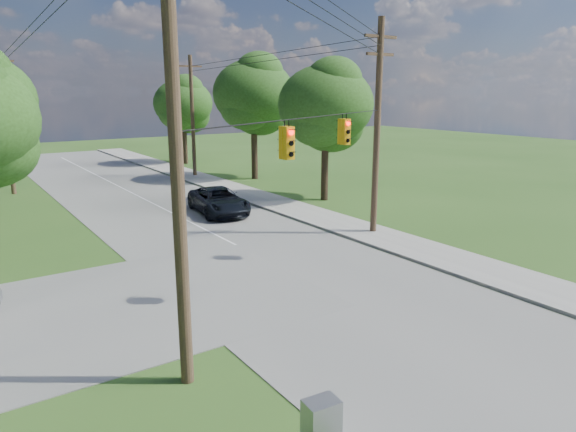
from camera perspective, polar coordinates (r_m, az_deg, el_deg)
ground at (r=15.58m, az=5.70°, el=-13.41°), size 140.00×140.00×0.00m
main_road at (r=20.33m, az=0.99°, el=-6.66°), size 10.00×100.00×0.03m
sidewalk_east at (r=24.60m, az=13.88°, el=-3.33°), size 2.60×100.00×0.12m
pole_sw at (r=11.85m, az=-12.46°, el=9.25°), size 2.00×0.32×12.00m
pole_ne at (r=25.85m, az=9.88°, el=9.89°), size 2.00×0.32×10.50m
pole_north_e at (r=44.39m, az=-10.57°, el=10.92°), size 2.00×0.32×10.00m
pole_north_w at (r=40.81m, az=-28.94°, el=9.25°), size 2.00×0.32×10.00m
power_lines at (r=24.57m, az=-9.23°, el=18.34°), size 13.93×29.62×4.93m
traffic_signals at (r=19.00m, az=3.45°, el=8.87°), size 4.91×3.27×1.05m
tree_e_near at (r=33.88m, az=4.22°, el=12.23°), size 6.20×6.20×8.81m
tree_e_mid at (r=42.43m, az=-3.85°, el=13.40°), size 6.60×6.60×9.64m
tree_e_far at (r=52.73m, az=-11.57°, el=12.13°), size 5.80×5.80×8.32m
car_main_north at (r=30.66m, az=-7.71°, el=1.69°), size 3.23×5.73×1.51m
control_cabinet at (r=10.96m, az=3.71°, el=-22.49°), size 0.72×0.55×1.23m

